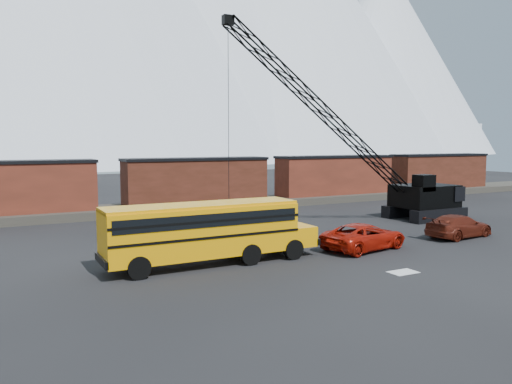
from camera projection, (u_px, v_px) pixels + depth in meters
ground at (343, 257)px, 27.50m from camera, size 160.00×160.00×0.00m
gravel_berm at (197, 206)px, 46.77m from camera, size 120.00×5.00×0.70m
boxcar_west_near at (5, 188)px, 39.03m from camera, size 13.70×3.10×4.17m
boxcar_mid at (197, 180)px, 46.53m from camera, size 13.70×3.10×4.17m
boxcar_east_near at (335, 175)px, 54.04m from camera, size 13.70×3.10×4.17m
boxcar_east_far at (439, 171)px, 61.54m from camera, size 13.70×3.10×4.17m
snow_patch at (403, 272)px, 24.22m from camera, size 1.40×0.90×0.02m
school_bus at (208, 230)px, 25.65m from camera, size 11.65×2.65×3.19m
red_pickup at (364, 236)px, 29.35m from camera, size 5.95×3.50×1.55m
maroon_suv at (459, 226)px, 33.07m from camera, size 5.41×2.61×1.52m
crawler_crane at (344, 130)px, 36.90m from camera, size 21.03×4.20×14.55m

